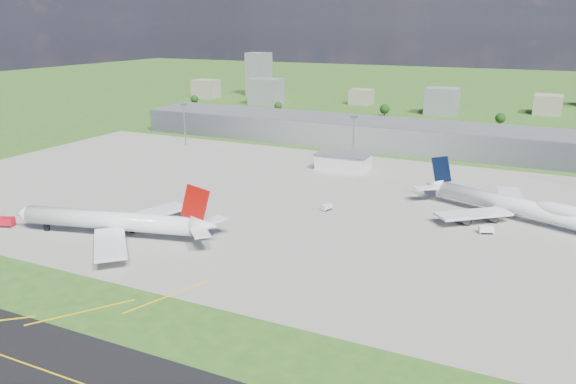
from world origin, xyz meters
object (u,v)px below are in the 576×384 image
at_px(airliner_blue_quad, 516,206).
at_px(van_white_far, 486,230).
at_px(airliner_red_twin, 116,222).
at_px(tug_yellow, 167,210).
at_px(fire_truck, 4,222).
at_px(van_white_near, 327,207).

bearing_deg(airliner_blue_quad, van_white_far, -90.94).
relative_size(airliner_red_twin, tug_yellow, 18.46).
bearing_deg(fire_truck, van_white_near, 13.76).
bearing_deg(van_white_far, airliner_red_twin, -175.29).
bearing_deg(airliner_red_twin, tug_yellow, -101.68).
xyz_separation_m(airliner_red_twin, van_white_far, (118.44, 59.99, -4.36)).
bearing_deg(van_white_near, van_white_far, -70.97).
distance_m(van_white_near, van_white_far, 61.84).
distance_m(airliner_red_twin, tug_yellow, 30.22).
bearing_deg(airliner_blue_quad, tug_yellow, -137.84).
xyz_separation_m(airliner_red_twin, airliner_blue_quad, (126.52, 80.68, -0.09)).
height_order(tug_yellow, van_white_far, van_white_far).
bearing_deg(van_white_far, fire_truck, -179.01).
distance_m(airliner_blue_quad, van_white_near, 73.13).
relative_size(airliner_blue_quad, tug_yellow, 17.82).
height_order(airliner_blue_quad, van_white_near, airliner_blue_quad).
xyz_separation_m(fire_truck, van_white_far, (163.94, 70.08, -0.43)).
bearing_deg(airliner_red_twin, van_white_far, -166.39).
xyz_separation_m(fire_truck, tug_yellow, (44.68, 39.92, -0.81)).
distance_m(airliner_red_twin, van_white_far, 132.84).
height_order(van_white_near, van_white_far, van_white_far).
height_order(tug_yellow, van_white_near, van_white_near).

